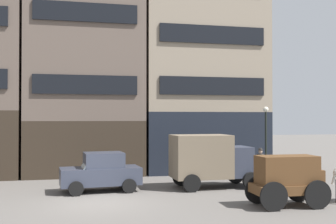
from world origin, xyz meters
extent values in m
plane|color=#605B56|center=(0.00, 0.00, 0.00)|extent=(120.00, 120.00, 0.00)
cube|color=#33281E|center=(-0.42, 10.39, 1.64)|extent=(7.01, 6.70, 3.28)
cube|color=#66564C|center=(-0.42, 10.39, 7.44)|extent=(7.01, 6.70, 8.32)
cube|color=black|center=(-0.42, 6.98, 5.36)|extent=(5.89, 0.12, 1.10)
cube|color=black|center=(-0.42, 6.98, 9.52)|extent=(5.89, 0.12, 1.10)
cube|color=black|center=(7.19, 10.39, 1.92)|extent=(7.93, 6.70, 3.83)
cube|color=gray|center=(7.19, 10.39, 8.57)|extent=(7.93, 6.70, 9.47)
cube|color=black|center=(7.19, 6.98, 5.41)|extent=(6.66, 0.12, 1.10)
cube|color=black|center=(7.19, 6.98, 8.57)|extent=(6.66, 0.12, 1.10)
cube|color=brown|center=(7.15, -2.11, 0.70)|extent=(2.71, 1.33, 0.36)
cube|color=brown|center=(7.15, -2.11, 1.43)|extent=(2.31, 1.13, 1.10)
cube|color=brown|center=(8.29, -2.12, 1.18)|extent=(0.41, 1.04, 0.50)
cylinder|color=black|center=(8.05, -1.41, 0.55)|extent=(1.10, 0.09, 1.10)
cylinder|color=black|center=(8.04, -2.83, 0.55)|extent=(1.10, 0.09, 1.10)
cylinder|color=black|center=(6.25, -1.39, 0.55)|extent=(1.10, 0.09, 1.10)
cylinder|color=black|center=(6.24, -2.81, 0.55)|extent=(1.10, 0.09, 1.10)
cylinder|color=beige|center=(9.24, -2.10, 1.10)|extent=(0.27, 0.10, 0.65)
cube|color=#333847|center=(6.87, 2.65, 1.27)|extent=(1.44, 1.73, 1.50)
cube|color=#333847|center=(7.57, 2.66, 0.97)|extent=(0.93, 1.47, 0.80)
cube|color=#756651|center=(5.07, 2.60, 1.57)|extent=(2.84, 1.97, 2.10)
cube|color=silver|center=(7.32, 2.66, 1.52)|extent=(0.22, 1.36, 0.64)
cylinder|color=black|center=(7.29, 3.61, 0.42)|extent=(0.84, 0.24, 0.84)
cylinder|color=black|center=(7.34, 1.71, 0.42)|extent=(0.84, 0.24, 0.84)
cylinder|color=black|center=(4.30, 3.54, 0.42)|extent=(0.84, 0.24, 0.84)
cylinder|color=black|center=(4.34, 1.64, 0.42)|extent=(0.84, 0.24, 0.84)
cube|color=#333847|center=(0.19, 2.75, 0.73)|extent=(3.84, 1.95, 0.80)
cube|color=#333847|center=(0.34, 2.76, 1.48)|extent=(1.93, 1.61, 0.70)
cube|color=silver|center=(-0.51, 2.68, 1.35)|extent=(0.46, 1.34, 0.56)
cylinder|color=black|center=(-0.92, 1.80, 0.33)|extent=(0.67, 0.24, 0.66)
cylinder|color=black|center=(-1.09, 3.47, 0.33)|extent=(0.67, 0.24, 0.66)
cylinder|color=black|center=(1.47, 2.03, 0.33)|extent=(0.67, 0.24, 0.66)
cylinder|color=black|center=(1.30, 3.70, 0.33)|extent=(0.67, 0.24, 0.66)
cylinder|color=#38332D|center=(8.87, 4.16, 0.42)|extent=(0.16, 0.16, 0.85)
cylinder|color=#38332D|center=(9.07, 4.16, 0.42)|extent=(0.16, 0.16, 0.85)
cylinder|color=#38332D|center=(8.97, 4.16, 1.16)|extent=(0.38, 0.38, 0.62)
sphere|color=tan|center=(8.97, 4.16, 1.60)|extent=(0.22, 0.22, 0.22)
cylinder|color=#38332D|center=(8.97, 4.16, 1.70)|extent=(0.28, 0.28, 0.02)
cylinder|color=#38332D|center=(8.97, 4.16, 1.75)|extent=(0.18, 0.18, 0.09)
cylinder|color=black|center=(9.84, 5.26, 1.90)|extent=(0.12, 0.12, 3.80)
sphere|color=silver|center=(9.84, 5.26, 3.96)|extent=(0.32, 0.32, 0.32)
camera|label=1|loc=(-0.80, -16.69, 3.46)|focal=43.57mm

